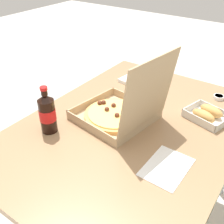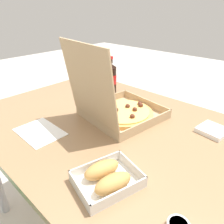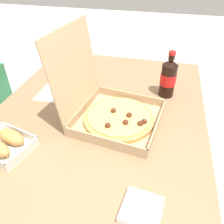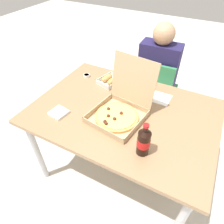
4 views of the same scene
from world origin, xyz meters
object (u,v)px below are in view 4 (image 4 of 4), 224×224
(diner_person, at_px, (159,70))
(napkin_pile, at_px, (59,113))
(chair, at_px, (154,90))
(dipping_sauce_cup, at_px, (87,75))
(paper_menu, at_px, (157,97))
(pizza_box_open, at_px, (120,110))
(cola_bottle, at_px, (144,141))
(bread_side_box, at_px, (110,80))

(diner_person, distance_m, napkin_pile, 1.09)
(chair, height_order, napkin_pile, chair)
(napkin_pile, distance_m, dipping_sauce_cup, 0.51)
(paper_menu, distance_m, napkin_pile, 0.74)
(pizza_box_open, height_order, napkin_pile, pizza_box_open)
(napkin_pile, bearing_deg, chair, 66.22)
(diner_person, distance_m, pizza_box_open, 0.83)
(diner_person, bearing_deg, chair, -87.96)
(cola_bottle, bearing_deg, dipping_sauce_cup, 143.57)
(diner_person, height_order, bread_side_box, diner_person)
(pizza_box_open, bearing_deg, napkin_pile, -155.18)
(cola_bottle, bearing_deg, diner_person, 102.10)
(pizza_box_open, relative_size, paper_menu, 2.02)
(diner_person, relative_size, pizza_box_open, 2.71)
(chair, distance_m, napkin_pile, 1.07)
(cola_bottle, bearing_deg, napkin_pile, 176.62)
(pizza_box_open, relative_size, dipping_sauce_cup, 7.59)
(cola_bottle, height_order, dipping_sauce_cup, cola_bottle)
(paper_menu, bearing_deg, napkin_pile, -136.33)
(chair, relative_size, cola_bottle, 3.71)
(diner_person, bearing_deg, pizza_box_open, -91.99)
(chair, bearing_deg, diner_person, 92.04)
(bread_side_box, distance_m, cola_bottle, 0.75)
(pizza_box_open, bearing_deg, bread_side_box, 127.04)
(chair, distance_m, diner_person, 0.21)
(chair, relative_size, dipping_sauce_cup, 14.82)
(diner_person, bearing_deg, paper_menu, -75.09)
(paper_menu, bearing_deg, chair, 107.53)
(bread_side_box, xyz_separation_m, cola_bottle, (0.51, -0.55, 0.07))
(bread_side_box, relative_size, paper_menu, 1.06)
(chair, bearing_deg, bread_side_box, -123.69)
(bread_side_box, bearing_deg, paper_menu, -1.66)
(cola_bottle, xyz_separation_m, napkin_pile, (-0.64, 0.04, -0.08))
(chair, bearing_deg, napkin_pile, -113.78)
(napkin_pile, bearing_deg, cola_bottle, -3.38)
(pizza_box_open, relative_size, napkin_pile, 3.86)
(chair, xyz_separation_m, pizza_box_open, (-0.03, -0.77, 0.31))
(chair, relative_size, diner_person, 0.72)
(paper_menu, relative_size, dipping_sauce_cup, 3.75)
(bread_side_box, relative_size, dipping_sauce_cup, 3.98)
(napkin_pile, relative_size, dipping_sauce_cup, 1.96)
(cola_bottle, relative_size, napkin_pile, 2.04)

